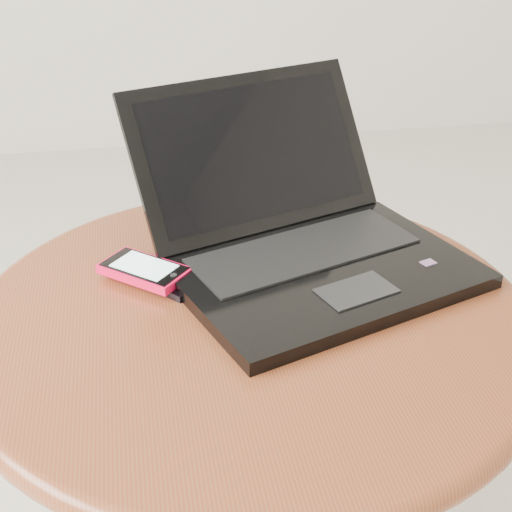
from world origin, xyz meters
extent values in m
cylinder|color=#4E1D0F|center=(-0.10, -0.04, 0.27)|extent=(0.11, 0.11, 0.48)
cylinder|color=maroon|center=(-0.10, -0.04, 0.53)|extent=(0.65, 0.65, 0.03)
torus|color=maroon|center=(-0.10, -0.04, 0.53)|extent=(0.68, 0.68, 0.03)
cube|color=black|center=(0.00, 0.00, 0.55)|extent=(0.42, 0.36, 0.02)
cube|color=black|center=(-0.02, 0.05, 0.56)|extent=(0.32, 0.20, 0.00)
cube|color=black|center=(0.02, -0.06, 0.56)|extent=(0.10, 0.08, 0.00)
cube|color=red|center=(0.13, -0.01, 0.56)|extent=(0.02, 0.02, 0.00)
cube|color=black|center=(-0.06, 0.17, 0.65)|extent=(0.37, 0.23, 0.19)
cube|color=black|center=(-0.06, 0.17, 0.66)|extent=(0.33, 0.20, 0.16)
cube|color=black|center=(-0.20, 0.03, 0.55)|extent=(0.11, 0.11, 0.01)
cube|color=#BB1636|center=(-0.23, 0.07, 0.55)|extent=(0.04, 0.04, 0.00)
cube|color=#FF0E3F|center=(-0.23, 0.04, 0.56)|extent=(0.12, 0.12, 0.01)
cube|color=black|center=(-0.23, 0.04, 0.56)|extent=(0.11, 0.11, 0.00)
cube|color=silver|center=(-0.23, 0.04, 0.56)|extent=(0.09, 0.08, 0.00)
cylinder|color=black|center=(-0.19, 0.01, 0.56)|extent=(0.01, 0.01, 0.00)
camera|label=1|loc=(-0.23, -0.78, 1.03)|focal=51.95mm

